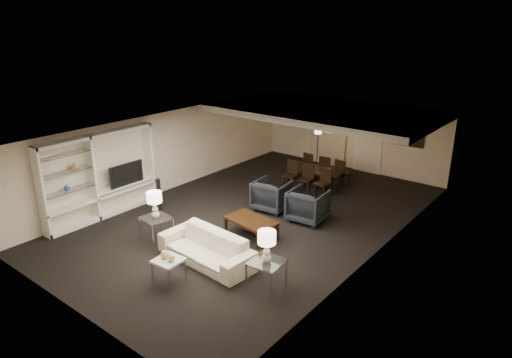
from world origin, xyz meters
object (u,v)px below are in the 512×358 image
at_px(chair_nr, 322,183).
at_px(dining_table, 316,178).
at_px(sofa, 206,248).
at_px(chair_fl, 311,165).
at_px(chair_nl, 290,175).
at_px(chair_fm, 327,169).
at_px(armchair_right, 308,205).
at_px(vase_amber, 75,165).
at_px(chair_fr, 343,172).
at_px(floor_lamp, 317,150).
at_px(table_lamp_left, 155,205).
at_px(marble_table, 169,271).
at_px(television, 124,173).
at_px(vase_blue, 67,187).
at_px(chair_nm, 306,179).
at_px(coffee_table, 251,228).
at_px(table_lamp_right, 267,247).
at_px(floor_speaker, 159,195).
at_px(armchair_left, 272,195).
at_px(pendant_light, 332,127).
at_px(side_table_right, 266,275).
at_px(side_table_left, 157,229).

bearing_deg(chair_nr, dining_table, 137.33).
bearing_deg(sofa, chair_fl, 104.15).
xyz_separation_m(chair_nl, chair_nr, (1.20, 0.00, 0.00)).
bearing_deg(chair_fm, chair_fl, -6.16).
height_order(armchair_right, chair_nr, chair_nr).
relative_size(vase_amber, chair_fl, 0.20).
xyz_separation_m(chair_nr, chair_fr, (0.00, 1.30, 0.00)).
height_order(vase_amber, floor_lamp, vase_amber).
distance_m(table_lamp_left, marble_table, 2.13).
xyz_separation_m(television, vase_blue, (-0.03, -1.72, 0.08)).
xyz_separation_m(chair_nm, chair_fm, (0.00, 1.30, 0.00)).
bearing_deg(table_lamp_left, coffee_table, 43.26).
bearing_deg(chair_fm, table_lamp_left, 73.78).
xyz_separation_m(table_lamp_right, chair_nr, (-1.68, 5.03, -0.49)).
distance_m(sofa, table_lamp_left, 1.80).
bearing_deg(sofa, floor_speaker, 161.76).
relative_size(coffee_table, chair_fr, 1.44).
relative_size(sofa, marble_table, 4.37).
bearing_deg(chair_fm, sofa, 89.05).
height_order(armchair_right, dining_table, armchair_right).
bearing_deg(chair_nm, marble_table, -90.75).
height_order(armchair_right, chair_nm, chair_nm).
bearing_deg(table_lamp_right, coffee_table, 136.74).
relative_size(coffee_table, table_lamp_left, 1.94).
height_order(chair_nl, chair_nm, same).
relative_size(floor_speaker, chair_fr, 1.08).
xyz_separation_m(armchair_left, vase_blue, (-3.37, -4.25, 0.70)).
xyz_separation_m(table_lamp_left, chair_fl, (0.52, 6.33, -0.49)).
height_order(television, chair_nr, television).
bearing_deg(vase_blue, floor_lamp, 71.24).
xyz_separation_m(floor_speaker, chair_nr, (3.06, 3.81, -0.04)).
bearing_deg(chair_fr, pendant_light, 32.49).
bearing_deg(side_table_right, chair_fl, 114.45).
bearing_deg(vase_amber, chair_fl, 68.16).
bearing_deg(chair_fl, coffee_table, 111.62).
distance_m(side_table_left, chair_nm, 5.16).
bearing_deg(television, table_lamp_left, -109.12).
bearing_deg(table_lamp_right, sofa, 180.00).
bearing_deg(floor_lamp, chair_fl, -77.63).
distance_m(armchair_right, vase_amber, 6.15).
height_order(vase_blue, chair_fr, vase_blue).
bearing_deg(side_table_right, chair_nr, 108.45).
distance_m(vase_blue, chair_nm, 6.91).
xyz_separation_m(armchair_left, side_table_right, (2.30, -3.30, -0.14)).
bearing_deg(vase_blue, table_lamp_right, 9.48).
height_order(sofa, armchair_right, armchair_right).
relative_size(side_table_right, floor_lamp, 0.40).
relative_size(armchair_right, vase_blue, 5.85).
bearing_deg(armchair_left, pendant_light, -100.83).
distance_m(floor_speaker, dining_table, 5.10).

